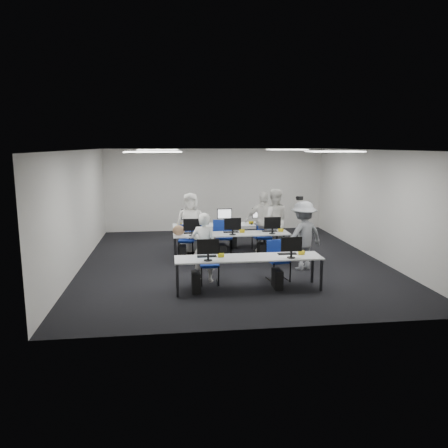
{
  "coord_description": "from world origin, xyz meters",
  "views": [
    {
      "loc": [
        -1.67,
        -11.46,
        3.13
      ],
      "look_at": [
        -0.21,
        0.18,
        1.0
      ],
      "focal_mm": 35.0,
      "sensor_mm": 36.0,
      "label": 1
    }
  ],
  "objects": [
    {
      "name": "equipment_back",
      "position": [
        0.19,
        1.62,
        0.36
      ],
      "size": [
        2.91,
        0.41,
        1.19
      ],
      "color": "white",
      "rests_on": "desk_back"
    },
    {
      "name": "chair_0",
      "position": [
        -0.81,
        -1.87,
        0.27
      ],
      "size": [
        0.42,
        0.46,
        0.86
      ],
      "rotation": [
        0.0,
        0.0,
        -0.0
      ],
      "color": "navy",
      "rests_on": "ground"
    },
    {
      "name": "dslr_camera",
      "position": [
        1.58,
        -0.85,
        1.81
      ],
      "size": [
        0.2,
        0.22,
        0.1
      ],
      "primitive_type": "cube",
      "rotation": [
        0.0,
        0.0,
        3.52
      ],
      "color": "black",
      "rests_on": "photographer"
    },
    {
      "name": "desk_back",
      "position": [
        0.0,
        1.6,
        0.68
      ],
      "size": [
        3.2,
        0.7,
        0.73
      ],
      "color": "silver",
      "rests_on": "ground"
    },
    {
      "name": "equipment_mid",
      "position": [
        -0.19,
        0.18,
        0.36
      ],
      "size": [
        2.91,
        0.41,
        1.19
      ],
      "color": "white",
      "rests_on": "desk_mid"
    },
    {
      "name": "chair_4",
      "position": [
        1.05,
        0.74,
        0.29
      ],
      "size": [
        0.56,
        0.59,
        0.93
      ],
      "rotation": [
        0.0,
        0.0,
        -0.24
      ],
      "color": "navy",
      "rests_on": "ground"
    },
    {
      "name": "chair_1",
      "position": [
        0.81,
        -1.81,
        0.29
      ],
      "size": [
        0.53,
        0.56,
        0.92
      ],
      "rotation": [
        0.0,
        0.0,
        0.17
      ],
      "color": "navy",
      "rests_on": "ground"
    },
    {
      "name": "ceiling_panels",
      "position": [
        0.0,
        0.0,
        2.98
      ],
      "size": [
        5.2,
        4.6,
        0.02
      ],
      "color": "white",
      "rests_on": "room"
    },
    {
      "name": "desk_mid",
      "position": [
        0.0,
        0.2,
        0.68
      ],
      "size": [
        3.2,
        0.7,
        0.73
      ],
      "color": "silver",
      "rests_on": "ground"
    },
    {
      "name": "student_1",
      "position": [
        1.36,
        0.92,
        0.94
      ],
      "size": [
        1.01,
        0.84,
        1.87
      ],
      "primitive_type": "imported",
      "rotation": [
        0.0,
        0.0,
        2.99
      ],
      "color": "white",
      "rests_on": "ground"
    },
    {
      "name": "chair_2",
      "position": [
        -1.23,
        0.7,
        0.28
      ],
      "size": [
        0.49,
        0.53,
        0.88
      ],
      "rotation": [
        0.0,
        0.0,
        -0.14
      ],
      "color": "navy",
      "rests_on": "ground"
    },
    {
      "name": "photographer",
      "position": [
        1.65,
        -1.01,
        0.87
      ],
      "size": [
        1.29,
        1.02,
        1.75
      ],
      "primitive_type": "imported",
      "rotation": [
        0.0,
        0.0,
        3.52
      ],
      "color": "slate",
      "rests_on": "ground"
    },
    {
      "name": "chair_5",
      "position": [
        -0.96,
        0.93,
        0.28
      ],
      "size": [
        0.46,
        0.49,
        0.88
      ],
      "rotation": [
        0.0,
        0.0,
        0.06
      ],
      "color": "navy",
      "rests_on": "ground"
    },
    {
      "name": "equipment_front",
      "position": [
        -0.19,
        -2.42,
        0.36
      ],
      "size": [
        2.51,
        0.41,
        1.19
      ],
      "color": "#0C5FA0",
      "rests_on": "desk_front"
    },
    {
      "name": "student_0",
      "position": [
        -0.91,
        -1.69,
        0.81
      ],
      "size": [
        0.68,
        0.55,
        1.62
      ],
      "primitive_type": "imported",
      "rotation": [
        0.0,
        0.0,
        2.83
      ],
      "color": "white",
      "rests_on": "ground"
    },
    {
      "name": "chair_3",
      "position": [
        -0.12,
        0.82,
        0.3
      ],
      "size": [
        0.56,
        0.59,
        0.94
      ],
      "rotation": [
        0.0,
        0.0,
        -0.21
      ],
      "color": "navy",
      "rests_on": "ground"
    },
    {
      "name": "chair_6",
      "position": [
        -0.14,
        1.08,
        0.31
      ],
      "size": [
        0.64,
        0.66,
        0.99
      ],
      "rotation": [
        0.0,
        0.0,
        -0.36
      ],
      "color": "navy",
      "rests_on": "ground"
    },
    {
      "name": "student_3",
      "position": [
        1.02,
        0.89,
        0.9
      ],
      "size": [
        1.14,
        0.8,
        1.8
      ],
      "primitive_type": "imported",
      "rotation": [
        0.0,
        0.0,
        -0.38
      ],
      "color": "white",
      "rests_on": "ground"
    },
    {
      "name": "handbag",
      "position": [
        -1.45,
        0.12,
        0.87
      ],
      "size": [
        0.36,
        0.25,
        0.27
      ],
      "primitive_type": "ellipsoid",
      "rotation": [
        0.0,
        0.0,
        0.1
      ],
      "color": "#876245",
      "rests_on": "desk_mid"
    },
    {
      "name": "desk_front",
      "position": [
        0.0,
        -2.4,
        0.68
      ],
      "size": [
        3.2,
        0.7,
        0.73
      ],
      "color": "silver",
      "rests_on": "ground"
    },
    {
      "name": "student_2",
      "position": [
        -1.09,
        0.99,
        0.89
      ],
      "size": [
        0.95,
        0.71,
        1.78
      ],
      "primitive_type": "imported",
      "rotation": [
        0.0,
        0.0,
        -0.17
      ],
      "color": "white",
      "rests_on": "ground"
    },
    {
      "name": "room",
      "position": [
        0.0,
        0.0,
        1.5
      ],
      "size": [
        9.0,
        9.02,
        3.0
      ],
      "color": "black",
      "rests_on": "ground"
    },
    {
      "name": "chair_7",
      "position": [
        1.0,
        1.04,
        0.27
      ],
      "size": [
        0.48,
        0.51,
        0.85
      ],
      "rotation": [
        0.0,
        0.0,
        0.15
      ],
      "color": "navy",
      "rests_on": "ground"
    }
  ]
}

